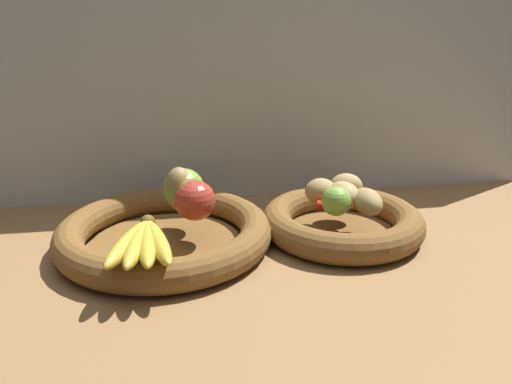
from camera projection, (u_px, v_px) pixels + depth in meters
ground_plane at (270, 255)px, 88.87cm from camera, size 140.00×90.00×3.00cm
back_wall at (246, 75)px, 107.25cm from camera, size 140.00×3.00×55.00cm
fruit_bowl_left at (165, 233)px, 87.96cm from camera, size 38.69×38.69×5.54cm
fruit_bowl_right at (342, 222)px, 92.97cm from camera, size 30.65×30.65×5.54cm
apple_green_back at (184, 189)px, 90.38cm from camera, size 7.65×7.65×7.65cm
apple_red_right at (195, 200)px, 85.22cm from camera, size 7.17×7.17×7.17cm
pear_brown at (180, 189)px, 89.47cm from camera, size 6.11×6.17×8.24cm
banana_bunch_front at (143, 242)px, 74.21cm from camera, size 11.34×17.70×2.85cm
potato_small at (367, 201)px, 88.70cm from camera, size 4.94×8.33×4.57cm
potato_large at (344, 195)px, 91.19cm from camera, size 7.01×8.42×4.96cm
potato_oblong at (321, 191)px, 93.29cm from camera, size 6.67×6.04×4.97cm
potato_back at (346, 186)px, 95.64cm from camera, size 7.67×6.77×5.16cm
lime_near at (337, 202)px, 87.03cm from camera, size 5.38×5.38×5.38cm
chili_pepper at (351, 207)px, 89.69cm from camera, size 12.52×5.17×1.94cm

